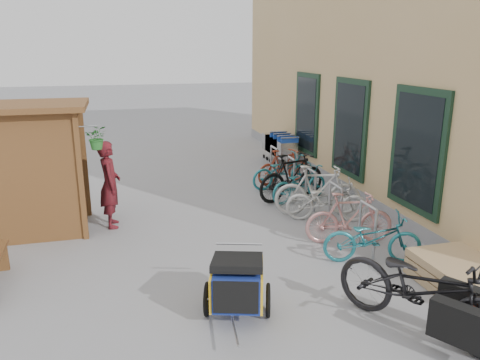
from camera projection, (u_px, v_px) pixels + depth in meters
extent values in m
plane|color=gray|center=(234.00, 268.00, 7.35)|extent=(80.00, 80.00, 0.00)
cube|color=tan|center=(432.00, 42.00, 12.19)|extent=(6.00, 13.00, 7.00)
cube|color=gray|center=(323.00, 173.00, 12.38)|extent=(0.18, 13.00, 0.30)
cube|color=black|center=(417.00, 150.00, 8.24)|extent=(0.06, 1.50, 2.20)
cube|color=black|center=(416.00, 151.00, 8.23)|extent=(0.02, 1.25, 1.95)
cube|color=black|center=(350.00, 128.00, 10.57)|extent=(0.06, 1.50, 2.20)
cube|color=black|center=(349.00, 128.00, 10.56)|extent=(0.02, 1.25, 1.95)
cube|color=black|center=(307.00, 114.00, 12.89)|extent=(0.06, 1.50, 2.20)
cube|color=black|center=(306.00, 114.00, 12.89)|extent=(0.02, 1.25, 1.95)
cube|color=brown|center=(81.00, 178.00, 8.19)|extent=(0.09, 0.09, 2.30)
cube|color=brown|center=(85.00, 161.00, 9.40)|extent=(0.09, 0.09, 2.30)
cube|color=brown|center=(26.00, 181.00, 8.00)|extent=(1.80, 0.05, 2.30)
cube|color=brown|center=(37.00, 164.00, 9.15)|extent=(1.80, 0.05, 2.30)
cube|color=brown|center=(23.00, 106.00, 8.25)|extent=(2.15, 1.65, 0.10)
cube|color=brown|center=(21.00, 186.00, 8.60)|extent=(1.30, 1.15, 0.04)
cube|color=brown|center=(17.00, 154.00, 8.43)|extent=(1.30, 1.15, 0.04)
cylinder|color=#A5A8AD|center=(87.00, 126.00, 7.99)|extent=(0.36, 0.02, 0.02)
imported|color=#256B27|center=(97.00, 137.00, 8.09)|extent=(0.38, 0.33, 0.42)
cylinder|color=#A5A8AD|center=(375.00, 235.00, 7.57)|extent=(0.05, 0.05, 0.84)
cylinder|color=#A5A8AD|center=(360.00, 224.00, 8.04)|extent=(0.05, 0.05, 0.84)
cylinder|color=#A5A8AD|center=(369.00, 206.00, 7.69)|extent=(0.05, 0.50, 0.05)
cylinder|color=#A5A8AD|center=(341.00, 211.00, 8.69)|extent=(0.05, 0.05, 0.84)
cylinder|color=#A5A8AD|center=(329.00, 203.00, 9.16)|extent=(0.05, 0.05, 0.84)
cylinder|color=#A5A8AD|center=(336.00, 186.00, 8.81)|extent=(0.05, 0.50, 0.05)
cylinder|color=#A5A8AD|center=(315.00, 192.00, 9.81)|extent=(0.05, 0.05, 0.84)
cylinder|color=#A5A8AD|center=(306.00, 186.00, 10.27)|extent=(0.05, 0.05, 0.84)
cylinder|color=#A5A8AD|center=(311.00, 170.00, 9.93)|extent=(0.05, 0.50, 0.05)
cylinder|color=#A5A8AD|center=(294.00, 178.00, 10.92)|extent=(0.05, 0.05, 0.84)
cylinder|color=#A5A8AD|center=(287.00, 172.00, 11.39)|extent=(0.05, 0.05, 0.84)
cylinder|color=#A5A8AD|center=(291.00, 158.00, 11.04)|extent=(0.05, 0.50, 0.05)
cylinder|color=#A5A8AD|center=(277.00, 166.00, 12.04)|extent=(0.05, 0.05, 0.84)
cylinder|color=#A5A8AD|center=(271.00, 161.00, 12.51)|extent=(0.05, 0.05, 0.84)
cylinder|color=#A5A8AD|center=(274.00, 148.00, 12.16)|extent=(0.05, 0.50, 0.05)
cube|color=tan|center=(458.00, 282.00, 6.77)|extent=(1.00, 1.20, 0.12)
cube|color=tan|center=(459.00, 273.00, 6.73)|extent=(1.00, 1.20, 0.12)
cube|color=tan|center=(460.00, 264.00, 6.70)|extent=(1.00, 1.20, 0.12)
cube|color=silver|center=(285.00, 149.00, 13.44)|extent=(0.51, 0.79, 0.48)
cube|color=#1B45B1|center=(290.00, 140.00, 12.98)|extent=(0.51, 0.04, 0.17)
cylinder|color=silver|center=(290.00, 138.00, 12.94)|extent=(0.54, 0.03, 0.03)
cylinder|color=black|center=(281.00, 169.00, 13.23)|extent=(0.04, 0.11, 0.11)
cube|color=silver|center=(281.00, 146.00, 13.75)|extent=(0.51, 0.79, 0.48)
cube|color=#1B45B1|center=(286.00, 138.00, 13.29)|extent=(0.51, 0.04, 0.17)
cylinder|color=silver|center=(286.00, 136.00, 13.24)|extent=(0.54, 0.03, 0.03)
cylinder|color=black|center=(277.00, 166.00, 13.53)|extent=(0.04, 0.11, 0.11)
cube|color=silver|center=(277.00, 144.00, 14.05)|extent=(0.51, 0.79, 0.48)
cube|color=#1B45B1|center=(282.00, 136.00, 13.59)|extent=(0.51, 0.04, 0.17)
cylinder|color=silver|center=(282.00, 134.00, 13.55)|extent=(0.54, 0.03, 0.03)
cylinder|color=black|center=(274.00, 163.00, 13.83)|extent=(0.04, 0.11, 0.11)
cube|color=silver|center=(274.00, 142.00, 14.35)|extent=(0.51, 0.79, 0.48)
cube|color=#1B45B1|center=(278.00, 134.00, 13.89)|extent=(0.51, 0.04, 0.17)
cylinder|color=silver|center=(279.00, 132.00, 13.85)|extent=(0.54, 0.03, 0.03)
cylinder|color=black|center=(270.00, 161.00, 14.13)|extent=(0.04, 0.11, 0.11)
cube|color=#1B3E99|center=(237.00, 283.00, 5.97)|extent=(0.79, 0.91, 0.45)
cube|color=yellow|center=(213.00, 283.00, 5.98)|extent=(0.26, 0.75, 0.45)
cube|color=yellow|center=(262.00, 284.00, 5.96)|extent=(0.26, 0.75, 0.45)
cube|color=black|center=(236.00, 298.00, 5.57)|extent=(0.53, 0.19, 0.42)
cube|color=black|center=(238.00, 262.00, 5.94)|extent=(0.83, 0.90, 0.22)
torus|color=black|center=(207.00, 299.00, 6.05)|extent=(0.18, 0.44, 0.45)
torus|color=black|center=(268.00, 300.00, 6.02)|extent=(0.18, 0.44, 0.45)
cylinder|color=#B7B7BC|center=(235.00, 329.00, 5.40)|extent=(0.22, 0.64, 0.03)
cylinder|color=#B7B7BC|center=(239.00, 244.00, 6.28)|extent=(0.60, 0.21, 0.03)
imported|color=black|center=(422.00, 289.00, 5.56)|extent=(1.78, 2.28, 1.15)
cube|color=black|center=(460.00, 325.00, 5.05)|extent=(0.49, 0.65, 0.45)
cube|color=black|center=(467.00, 304.00, 5.46)|extent=(0.49, 0.65, 0.45)
cube|color=red|center=(465.00, 310.00, 5.25)|extent=(0.20, 0.22, 0.12)
imported|color=maroon|center=(110.00, 184.00, 8.90)|extent=(0.43, 0.63, 1.68)
imported|color=teal|center=(372.00, 238.00, 7.47)|extent=(1.66, 0.96, 0.82)
imported|color=#D68D8A|center=(349.00, 218.00, 8.20)|extent=(1.61, 0.73, 0.93)
imported|color=beige|center=(327.00, 200.00, 9.29)|extent=(1.72, 1.07, 0.85)
imported|color=beige|center=(318.00, 191.00, 9.55)|extent=(1.84, 0.92, 1.06)
imported|color=teal|center=(300.00, 183.00, 10.53)|extent=(1.65, 1.04, 0.82)
imported|color=black|center=(292.00, 176.00, 10.57)|extent=(1.87, 1.03, 1.08)
imported|color=teal|center=(282.00, 171.00, 11.50)|extent=(1.69, 0.85, 0.85)
imported|color=#9C341C|center=(283.00, 166.00, 11.87)|extent=(1.54, 0.76, 0.89)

